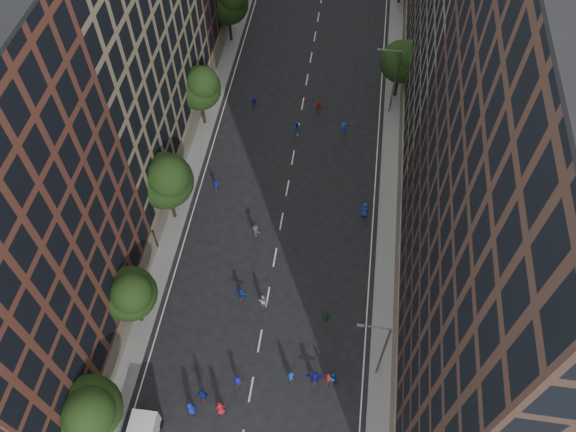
% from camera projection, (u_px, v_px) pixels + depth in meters
% --- Properties ---
extents(ground, '(240.00, 240.00, 0.00)m').
position_uv_depth(ground, '(297.00, 133.00, 66.37)').
color(ground, black).
rests_on(ground, ground).
extents(sidewalk_left, '(4.00, 105.00, 0.15)m').
position_uv_depth(sidewalk_left, '(212.00, 81.00, 71.64)').
color(sidewalk_left, slate).
rests_on(sidewalk_left, ground).
extents(sidewalk_right, '(4.00, 105.00, 0.15)m').
position_uv_depth(sidewalk_right, '(401.00, 99.00, 69.68)').
color(sidewalk_right, slate).
rests_on(sidewalk_right, ground).
extents(bldg_left_b, '(14.00, 26.00, 34.00)m').
position_uv_depth(bldg_left_b, '(87.00, 19.00, 51.25)').
color(bldg_left_b, '#89795A').
rests_on(bldg_left_b, ground).
extents(bldg_right_a, '(14.00, 30.00, 36.00)m').
position_uv_depth(bldg_right_a, '(546.00, 243.00, 35.72)').
color(bldg_right_a, '#432D23').
rests_on(bldg_right_a, ground).
extents(bldg_right_b, '(14.00, 28.00, 33.00)m').
position_uv_depth(bldg_right_b, '(501.00, 1.00, 53.78)').
color(bldg_right_b, '#696256').
rests_on(bldg_right_b, ground).
extents(tree_left_0, '(5.20, 5.20, 8.83)m').
position_uv_depth(tree_left_0, '(88.00, 410.00, 41.44)').
color(tree_left_0, black).
rests_on(tree_left_0, ground).
extents(tree_left_1, '(4.80, 4.80, 8.21)m').
position_uv_depth(tree_left_1, '(130.00, 293.00, 47.59)').
color(tree_left_1, black).
rests_on(tree_left_1, ground).
extents(tree_left_2, '(5.60, 5.60, 9.45)m').
position_uv_depth(tree_left_2, '(166.00, 180.00, 53.89)').
color(tree_left_2, black).
rests_on(tree_left_2, ground).
extents(tree_left_3, '(5.00, 5.00, 8.58)m').
position_uv_depth(tree_left_3, '(200.00, 87.00, 62.47)').
color(tree_left_3, black).
rests_on(tree_left_3, ground).
extents(tree_left_4, '(5.40, 5.40, 9.08)m').
position_uv_depth(tree_left_4, '(229.00, 1.00, 71.53)').
color(tree_left_4, black).
rests_on(tree_left_4, ground).
extents(tree_right_a, '(5.00, 5.00, 8.39)m').
position_uv_depth(tree_right_a, '(403.00, 60.00, 65.44)').
color(tree_right_a, black).
rests_on(tree_right_a, ground).
extents(streetlamp_near, '(2.64, 0.22, 9.06)m').
position_uv_depth(streetlamp_near, '(381.00, 349.00, 45.07)').
color(streetlamp_near, '#595B60').
rests_on(streetlamp_near, ground).
extents(streetlamp_far, '(2.64, 0.22, 9.06)m').
position_uv_depth(streetlamp_far, '(393.00, 79.00, 64.24)').
color(streetlamp_far, '#595B60').
rests_on(streetlamp_far, ground).
extents(skater_0, '(0.98, 0.71, 1.86)m').
position_uv_depth(skater_0, '(191.00, 408.00, 46.50)').
color(skater_0, '#1323A1').
rests_on(skater_0, ground).
extents(skater_1, '(0.78, 0.66, 1.80)m').
position_uv_depth(skater_1, '(291.00, 377.00, 48.10)').
color(skater_1, '#154AAE').
rests_on(skater_1, ground).
extents(skater_2, '(0.82, 0.64, 1.68)m').
position_uv_depth(skater_2, '(333.00, 377.00, 48.13)').
color(skater_2, blue).
rests_on(skater_2, ground).
extents(skater_3, '(1.10, 0.85, 1.50)m').
position_uv_depth(skater_3, '(238.00, 382.00, 47.99)').
color(skater_3, '#1416A7').
rests_on(skater_3, ground).
extents(skater_4, '(1.17, 0.61, 1.90)m').
position_uv_depth(skater_4, '(203.00, 395.00, 47.11)').
color(skater_4, '#122098').
rests_on(skater_4, ground).
extents(skater_5, '(1.63, 0.62, 1.73)m').
position_uv_depth(skater_5, '(315.00, 378.00, 48.08)').
color(skater_5, '#1A15AC').
rests_on(skater_5, ground).
extents(skater_6, '(1.09, 0.92, 1.91)m').
position_uv_depth(skater_6, '(221.00, 408.00, 46.47)').
color(skater_6, maroon).
rests_on(skater_6, ground).
extents(skater_7, '(0.67, 0.54, 1.60)m').
position_uv_depth(skater_7, '(328.00, 378.00, 48.13)').
color(skater_7, '#A41D1B').
rests_on(skater_7, ground).
extents(skater_8, '(0.83, 0.66, 1.69)m').
position_uv_depth(skater_8, '(263.00, 301.00, 52.42)').
color(skater_8, '#B5B4B1').
rests_on(skater_8, ground).
extents(skater_9, '(1.22, 0.88, 1.70)m').
position_uv_depth(skater_9, '(256.00, 231.00, 57.03)').
color(skater_9, '#3C3C41').
rests_on(skater_9, ground).
extents(skater_10, '(0.91, 0.39, 1.56)m').
position_uv_depth(skater_10, '(326.00, 317.00, 51.51)').
color(skater_10, '#1B5C29').
rests_on(skater_10, ground).
extents(skater_11, '(1.44, 0.65, 1.49)m').
position_uv_depth(skater_11, '(241.00, 294.00, 52.94)').
color(skater_11, '#1539B1').
rests_on(skater_11, ground).
extents(skater_12, '(0.97, 0.68, 1.89)m').
position_uv_depth(skater_12, '(365.00, 210.00, 58.50)').
color(skater_12, '#133E9D').
rests_on(skater_12, ground).
extents(skater_13, '(0.58, 0.41, 1.51)m').
position_uv_depth(skater_13, '(216.00, 186.00, 60.64)').
color(skater_13, '#1416A4').
rests_on(skater_13, ground).
extents(skater_14, '(0.82, 0.64, 1.66)m').
position_uv_depth(skater_14, '(297.00, 128.00, 65.64)').
color(skater_14, '#1653B3').
rests_on(skater_14, ground).
extents(skater_15, '(1.06, 0.67, 1.58)m').
position_uv_depth(skater_15, '(344.00, 128.00, 65.68)').
color(skater_15, '#173ABB').
rests_on(skater_15, ground).
extents(skater_16, '(0.97, 0.61, 1.53)m').
position_uv_depth(skater_16, '(254.00, 102.00, 68.31)').
color(skater_16, '#171EBB').
rests_on(skater_16, ground).
extents(skater_17, '(1.45, 0.68, 1.51)m').
position_uv_depth(skater_17, '(319.00, 107.00, 67.87)').
color(skater_17, '#A7331B').
rests_on(skater_17, ground).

